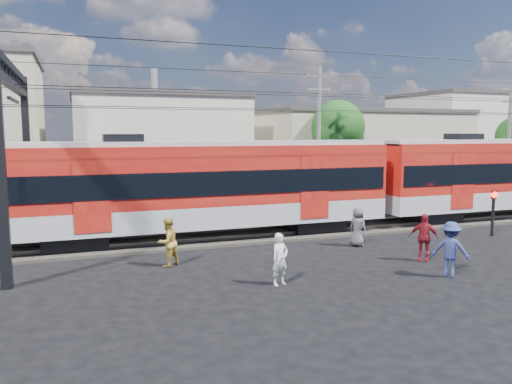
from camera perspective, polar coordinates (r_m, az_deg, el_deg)
ground at (r=15.36m, az=12.66°, el=-10.54°), size 120.00×120.00×0.00m
track_bed at (r=22.27m, az=1.47°, el=-4.76°), size 70.00×3.40×0.12m
rail_near at (r=21.56m, az=2.20°, el=-4.83°), size 70.00×0.12×0.12m
rail_far at (r=22.93m, az=0.78°, el=-4.12°), size 70.00×0.12×0.12m
commuter_train at (r=21.07m, az=-5.54°, el=0.99°), size 50.30×3.08×4.17m
catenary at (r=20.31m, az=-22.07°, el=8.03°), size 70.00×9.30×7.52m
building_midwest at (r=39.76m, az=-11.39°, el=5.45°), size 12.24×12.24×7.30m
building_mideast at (r=42.46m, az=11.24°, el=4.86°), size 16.32×10.20×6.30m
building_east at (r=54.03m, az=21.88°, el=5.97°), size 10.20×10.20×8.30m
utility_pole_mid at (r=30.67m, az=7.18°, el=6.79°), size 1.80×0.24×8.50m
utility_pole_east at (r=38.41m, az=26.92°, el=5.73°), size 1.80×0.24×8.00m
tree_near at (r=34.91m, az=9.54°, el=6.96°), size 3.82×3.64×6.72m
pedestrian_a at (r=15.01m, az=2.76°, el=-7.67°), size 0.66×0.53×1.57m
pedestrian_b at (r=17.29m, az=-10.06°, el=-5.65°), size 1.02×0.97×1.67m
pedestrian_c at (r=16.95m, az=21.34°, el=-6.12°), size 1.27×1.27×1.76m
pedestrian_d at (r=18.67m, az=18.61°, el=-4.94°), size 1.00×0.99×1.69m
pedestrian_e at (r=20.37m, az=11.54°, el=-3.92°), size 0.78×0.91×1.57m
crossing_signal at (r=24.11m, az=25.50°, el=-1.31°), size 0.29×0.29×2.02m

